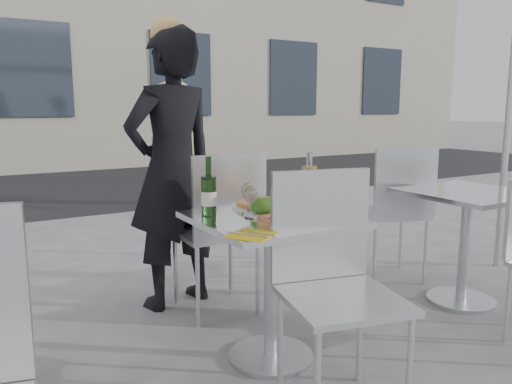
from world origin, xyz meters
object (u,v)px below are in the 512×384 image
chair_far (222,221)px  wineglass_red_a (279,193)px  sugar_shaker (296,199)px  wine_bottle (209,194)px  pedestrian_b (174,144)px  pizza_near (290,220)px  pizza_far (265,204)px  wineglass_white_a (250,196)px  side_table_right (466,223)px  carafe (309,185)px  chair_near (332,269)px  wineglass_red_b (289,192)px  main_table (271,258)px  woman_diner (172,170)px  salad_plate (265,208)px  napkin_left (251,235)px  napkin_right (335,216)px  side_chair_rfar (397,203)px  wineglass_white_b (248,192)px

chair_far → wineglass_red_a: bearing=95.6°
sugar_shaker → wine_bottle: bearing=172.4°
pedestrian_b → pizza_near: 4.40m
pizza_far → wineglass_white_a: bearing=-136.1°
side_table_right → pedestrian_b: bearing=95.7°
carafe → chair_near: bearing=-117.1°
wine_bottle → wineglass_white_a: wine_bottle is taller
wine_bottle → chair_far: bearing=57.1°
side_table_right → wineglass_white_a: size_ratio=4.76×
chair_near → wineglass_red_b: chair_near is taller
main_table → woman_diner: 1.02m
salad_plate → sugar_shaker: 0.23m
chair_far → napkin_left: chair_far is taller
pedestrian_b → pizza_far: size_ratio=4.58×
pedestrian_b → side_table_right: bearing=3.3°
carafe → napkin_right: bearing=-98.5°
carafe → wineglass_white_a: size_ratio=1.84×
wineglass_red_a → wineglass_red_b: size_ratio=1.00×
sugar_shaker → wineglass_white_a: bearing=-167.2°
wine_bottle → napkin_right: wine_bottle is taller
sugar_shaker → wineglass_red_b: bearing=-145.1°
side_chair_rfar → salad_plate: bearing=38.7°
wineglass_white_a → wineglass_white_b: (0.04, 0.10, 0.00)m
carafe → wineglass_red_a: (-0.25, -0.09, -0.01)m
napkin_left → pizza_far: bearing=20.5°
wineglass_red_a → side_table_right: bearing=-1.1°
side_table_right → carafe: 1.24m
chair_far → pedestrian_b: bearing=-104.3°
sugar_shaker → side_chair_rfar: bearing=19.3°
side_table_right → woman_diner: size_ratio=0.42×
sugar_shaker → chair_near: bearing=-109.3°
pizza_near → wineglass_red_a: bearing=73.1°
main_table → sugar_shaker: size_ratio=7.01×
chair_far → wine_bottle: size_ratio=3.45×
side_table_right → side_chair_rfar: bearing=101.5°
pedestrian_b → wine_bottle: size_ratio=5.53×
pizza_near → pizza_far: pizza_far is taller
side_table_right → sugar_shaker: sugar_shaker is taller
main_table → wineglass_white_b: 0.35m
main_table → pizza_near: (0.01, -0.15, 0.22)m
pizza_far → wineglass_white_a: 0.30m
side_chair_rfar → wineglass_red_b: 1.39m
salad_plate → wineglass_white_a: (-0.10, -0.02, 0.07)m
pizza_far → wineglass_white_b: size_ratio=2.26×
chair_near → pedestrian_b: 4.68m
pizza_far → side_table_right: bearing=-8.7°
side_chair_rfar → napkin_right: (-1.13, -0.66, 0.16)m
carafe → chair_far: bearing=119.1°
side_table_right → pizza_far: 1.44m
wineglass_red_b → side_table_right: bearing=-1.2°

